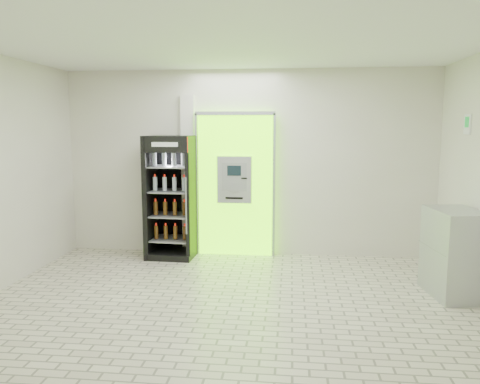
# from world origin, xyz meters

# --- Properties ---
(ground) EXTENTS (6.00, 6.00, 0.00)m
(ground) POSITION_xyz_m (0.00, 0.00, 0.00)
(ground) COLOR beige
(ground) RESTS_ON ground
(room_shell) EXTENTS (6.00, 6.00, 6.00)m
(room_shell) POSITION_xyz_m (0.00, 0.00, 1.84)
(room_shell) COLOR silver
(room_shell) RESTS_ON ground
(atm_assembly) EXTENTS (1.30, 0.24, 2.33)m
(atm_assembly) POSITION_xyz_m (-0.20, 2.41, 1.17)
(atm_assembly) COLOR #63EB00
(atm_assembly) RESTS_ON ground
(pillar) EXTENTS (0.22, 0.11, 2.60)m
(pillar) POSITION_xyz_m (-0.98, 2.45, 1.30)
(pillar) COLOR silver
(pillar) RESTS_ON ground
(beverage_cooler) EXTENTS (0.76, 0.71, 1.95)m
(beverage_cooler) POSITION_xyz_m (-1.20, 2.17, 0.94)
(beverage_cooler) COLOR black
(beverage_cooler) RESTS_ON ground
(steel_cabinet) EXTENTS (0.65, 0.88, 1.09)m
(steel_cabinet) POSITION_xyz_m (2.72, 0.79, 0.54)
(steel_cabinet) COLOR #A2A5AA
(steel_cabinet) RESTS_ON ground
(exit_sign) EXTENTS (0.02, 0.22, 0.26)m
(exit_sign) POSITION_xyz_m (2.99, 1.40, 2.12)
(exit_sign) COLOR white
(exit_sign) RESTS_ON room_shell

